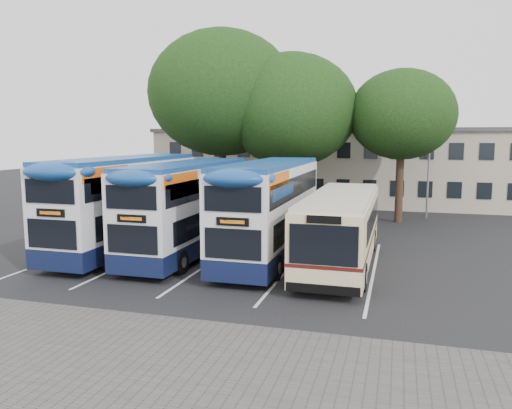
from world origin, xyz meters
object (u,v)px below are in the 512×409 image
at_px(tree_left, 222,93).
at_px(tree_right, 402,115).
at_px(lamp_post, 430,143).
at_px(bus_dd_left, 126,199).
at_px(bus_dd_mid, 189,204).
at_px(tree_mid, 291,110).
at_px(bus_single, 341,224).
at_px(bus_dd_right, 270,205).

relative_size(tree_left, tree_right, 1.30).
distance_m(lamp_post, tree_left, 14.38).
relative_size(bus_dd_left, bus_dd_mid, 1.05).
bearing_deg(tree_mid, tree_right, 4.46).
height_order(bus_dd_mid, bus_single, bus_dd_mid).
xyz_separation_m(lamp_post, bus_dd_left, (-14.65, -14.01, -2.58)).
xyz_separation_m(tree_mid, bus_dd_right, (1.45, -11.12, -4.84)).
height_order(tree_mid, bus_dd_left, tree_mid).
xyz_separation_m(lamp_post, tree_mid, (-8.92, -2.60, 2.18)).
height_order(lamp_post, tree_mid, tree_mid).
bearing_deg(tree_mid, bus_single, -67.63).
bearing_deg(tree_left, tree_right, 3.24).
xyz_separation_m(lamp_post, tree_left, (-13.71, -2.72, 3.39)).
bearing_deg(lamp_post, bus_single, -106.68).
bearing_deg(lamp_post, tree_mid, -163.76).
bearing_deg(bus_dd_mid, bus_dd_left, -178.86).
xyz_separation_m(bus_dd_mid, bus_dd_right, (3.91, 0.23, 0.04)).
distance_m(lamp_post, bus_dd_mid, 18.20).
distance_m(lamp_post, tree_mid, 9.54).
height_order(tree_mid, bus_single, tree_mid).
relative_size(tree_left, bus_dd_right, 1.21).
xyz_separation_m(bus_dd_right, bus_single, (3.26, -0.33, -0.66)).
bearing_deg(bus_dd_left, tree_left, 85.22).
xyz_separation_m(bus_dd_mid, bus_single, (7.17, -0.10, -0.62)).
relative_size(bus_dd_mid, bus_dd_right, 0.98).
bearing_deg(bus_single, tree_right, 78.89).
bearing_deg(tree_left, bus_dd_right, -60.42).
relative_size(lamp_post, tree_left, 0.71).
height_order(tree_left, bus_dd_right, tree_left).
xyz_separation_m(tree_left, tree_mid, (4.79, 0.12, -1.20)).
distance_m(lamp_post, tree_right, 3.31).
height_order(tree_left, tree_mid, tree_left).
bearing_deg(bus_dd_left, tree_mid, 63.32).
relative_size(bus_dd_left, bus_single, 1.04).
bearing_deg(tree_left, bus_dd_mid, -78.24).
height_order(tree_right, bus_dd_right, tree_right).
xyz_separation_m(tree_left, bus_dd_left, (-0.94, -11.29, -5.97)).
bearing_deg(bus_single, bus_dd_left, 179.83).
bearing_deg(bus_single, lamp_post, 73.32).
height_order(tree_right, bus_single, tree_right).
relative_size(tree_mid, bus_dd_left, 1.01).
bearing_deg(bus_dd_right, tree_mid, 97.43).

